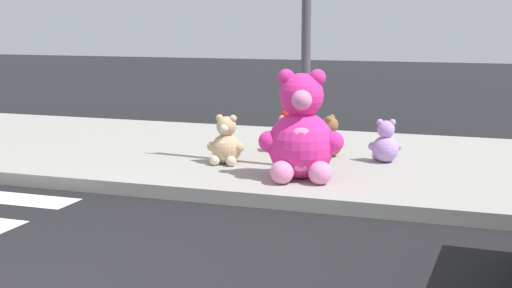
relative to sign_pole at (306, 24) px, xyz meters
name	(u,v)px	position (x,y,z in m)	size (l,w,h in m)	color
sidewalk	(248,157)	(-1.00, 0.80, -1.77)	(28.00, 4.40, 0.15)	#9E9B93
sign_pole	(306,24)	(0.00, 0.00, 0.00)	(0.56, 0.11, 3.20)	#4C4C51
plush_pink_large	(301,136)	(0.12, -0.58, -1.21)	(0.91, 0.86, 1.21)	#F22D93
plush_tan	(226,144)	(-0.97, -0.08, -1.46)	(0.47, 0.42, 0.61)	tan
plush_red	(288,134)	(-0.47, 0.89, -1.45)	(0.43, 0.44, 0.62)	red
plush_brown	(329,140)	(0.10, 0.81, -1.48)	(0.37, 0.41, 0.54)	olive
plush_lavender	(385,145)	(0.85, 0.67, -1.48)	(0.41, 0.38, 0.54)	#B28CD8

